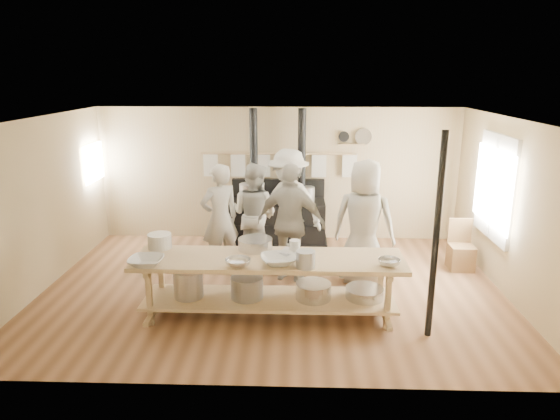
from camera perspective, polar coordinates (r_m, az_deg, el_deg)
The scene contains 24 objects.
ground at distance 7.83m, azimuth -0.87°, elevation -8.94°, with size 7.00×7.00×0.00m, color brown.
room_shell at distance 7.31m, azimuth -0.92°, elevation 2.74°, with size 7.00×7.00×7.00m.
window_right at distance 8.50m, azimuth 23.40°, elevation 2.42°, with size 0.09×1.50×1.65m.
left_opening at distance 10.02m, azimuth -20.51°, elevation 5.11°, with size 0.00×0.90×0.90m.
stove at distance 9.63m, azimuth -0.30°, elevation -0.89°, with size 1.90×0.75×2.60m.
towel_rail at distance 9.67m, azimuth -0.20°, elevation 5.53°, with size 3.00×0.04×0.47m.
back_wall_shelf at distance 9.69m, azimuth 8.57°, elevation 8.01°, with size 0.63×0.14×0.32m.
prep_table at distance 6.79m, azimuth -1.34°, elevation -8.07°, with size 3.60×0.90×0.85m.
support_post at distance 6.31m, azimuth 17.40°, elevation -3.10°, with size 0.08×0.08×2.60m, color black.
cook_far_left at distance 8.24m, azimuth -6.87°, elevation -0.99°, with size 0.67×0.44×1.83m, color #A4A191.
cook_left at distance 8.56m, azimuth -2.92°, elevation -0.47°, with size 0.86×0.67×1.77m, color #A4A191.
cook_center at distance 7.81m, azimuth 9.57°, elevation -1.43°, with size 0.97×0.63×1.98m, color #A4A191.
cook_right at distance 7.84m, azimuth 1.27°, elevation -1.49°, with size 1.11×0.46×1.89m, color #A4A191.
cook_by_window at distance 8.72m, azimuth 0.97°, elevation 0.54°, with size 1.28×0.73×1.98m, color #A4A191.
chair at distance 9.01m, azimuth 19.94°, elevation -4.83°, with size 0.40×0.40×0.85m.
bowl_white_a at distance 6.61m, azimuth -15.05°, elevation -5.71°, with size 0.44×0.44×0.11m, color silver.
bowl_steel_a at distance 6.37m, azimuth -4.82°, elevation -6.05°, with size 0.33×0.33×0.10m, color silver.
bowl_white_b at distance 6.44m, azimuth -0.19°, elevation -5.73°, with size 0.46×0.46×0.11m, color silver.
bowl_steel_b at distance 6.54m, azimuth 12.37°, elevation -5.87°, with size 0.28×0.28×0.09m, color silver.
roasting_pan at distance 6.66m, azimuth 1.81°, elevation -5.09°, with size 0.39×0.26×0.09m, color #B2B2B7.
mixing_bowl_large at distance 6.96m, azimuth -2.84°, elevation -3.89°, with size 0.48×0.48×0.15m, color silver.
bucket_galv at distance 6.31m, azimuth 2.95°, elevation -5.65°, with size 0.24×0.24×0.22m, color gray.
deep_bowl_enamel at distance 7.19m, azimuth -13.58°, elevation -3.46°, with size 0.33×0.33×0.21m, color silver.
pitcher at distance 6.67m, azimuth 1.71°, elevation -4.42°, with size 0.15×0.15×0.23m, color silver.
Camera 1 is at (0.36, -7.12, 3.23)m, focal length 32.00 mm.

